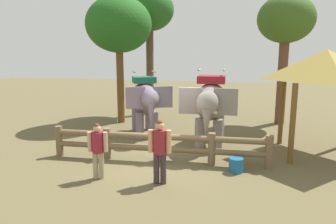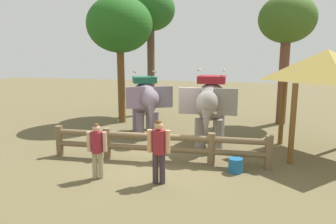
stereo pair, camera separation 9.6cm
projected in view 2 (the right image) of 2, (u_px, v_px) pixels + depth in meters
name	position (u px, v px, depth m)	size (l,w,h in m)	color
ground_plane	(157.00, 162.00, 10.26)	(60.00, 60.00, 0.00)	brown
log_fence	(157.00, 144.00, 10.17)	(7.18, 0.61, 1.05)	brown
elephant_near_left	(145.00, 100.00, 13.34)	(2.50, 3.24, 2.76)	slate
elephant_center	(211.00, 104.00, 11.65)	(1.95, 3.40, 2.93)	gray
tourist_woman_in_black	(97.00, 147.00, 8.75)	(0.56, 0.37, 1.60)	#988D68
tourist_man_in_blue	(159.00, 147.00, 8.39)	(0.63, 0.37, 1.77)	#382B32
thatched_shelter	(326.00, 67.00, 10.43)	(3.16, 3.16, 3.64)	brown
tree_far_left	(120.00, 25.00, 15.29)	(3.22, 3.22, 6.25)	brown
tree_back_center	(151.00, 13.00, 17.34)	(2.72, 2.72, 7.02)	brown
tree_far_right	(287.00, 22.00, 14.98)	(2.71, 2.71, 6.28)	brown
feed_bucket	(236.00, 165.00, 9.33)	(0.42, 0.42, 0.43)	#19598C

